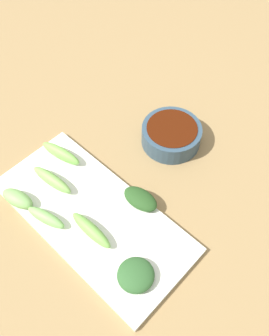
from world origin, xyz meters
name	(u,v)px	position (x,y,z in m)	size (l,w,h in m)	color
tabletop	(128,197)	(0.00, 0.00, 0.01)	(2.10, 2.10, 0.02)	olive
sauce_bowl	(171,134)	(-0.16, -0.03, 0.04)	(0.12, 0.12, 0.04)	#2E4556
serving_plate	(93,216)	(0.08, -0.01, 0.03)	(0.18, 0.38, 0.01)	silver
broccoli_stalk_0	(91,230)	(0.11, 0.01, 0.04)	(0.02, 0.09, 0.02)	#6BA545
broccoli_stalk_1	(52,180)	(0.09, -0.12, 0.04)	(0.02, 0.09, 0.03)	#77AC50
broccoli_stalk_2	(18,199)	(0.16, -0.13, 0.04)	(0.03, 0.07, 0.03)	#75A959
broccoli_leafy_3	(140,199)	(0.00, 0.03, 0.04)	(0.04, 0.07, 0.02)	#23471C
broccoli_stalk_4	(61,153)	(0.03, -0.15, 0.05)	(0.02, 0.09, 0.03)	#74B74B
broccoli_leafy_5	(136,275)	(0.11, 0.12, 0.04)	(0.06, 0.06, 0.02)	#2A5428
broccoli_stalk_6	(46,217)	(0.14, -0.06, 0.04)	(0.02, 0.08, 0.02)	#76B359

